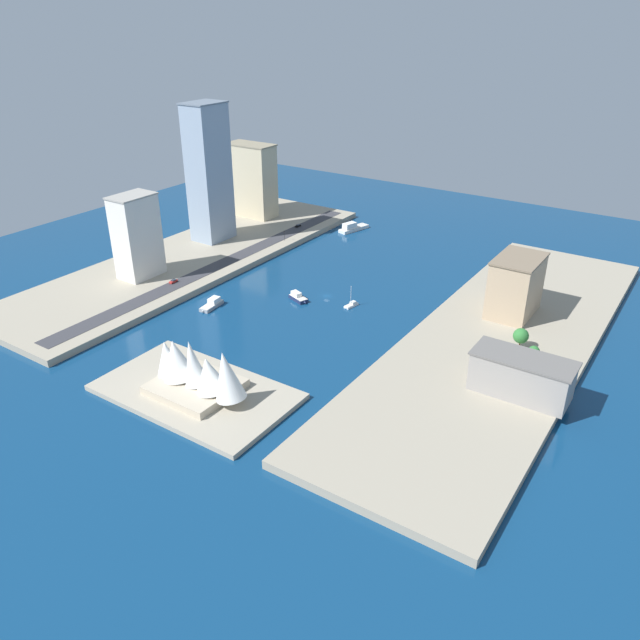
{
  "coord_description": "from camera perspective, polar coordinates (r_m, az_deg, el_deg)",
  "views": [
    {
      "loc": [
        -153.86,
        236.04,
        128.86
      ],
      "look_at": [
        -14.97,
        28.22,
        2.53
      ],
      "focal_mm": 34.73,
      "sensor_mm": 36.0,
      "label": 1
    }
  ],
  "objects": [
    {
      "name": "tower_tall_glass",
      "position": [
        375.43,
        -10.2,
        13.16
      ],
      "size": [
        17.74,
        23.2,
        79.16
      ],
      "color": "#8C9EB2",
      "rests_on": "quay_east"
    },
    {
      "name": "hotel_broad_white",
      "position": [
        331.91,
        -16.52,
        7.41
      ],
      "size": [
        15.08,
        22.47,
        42.91
      ],
      "color": "silver",
      "rests_on": "quay_east"
    },
    {
      "name": "peninsula_point",
      "position": [
        236.51,
        -11.36,
        -6.51
      ],
      "size": [
        73.64,
        42.62,
        2.0
      ],
      "primitive_type": "cube",
      "color": "#A89E89",
      "rests_on": "ground_plane"
    },
    {
      "name": "suv_black",
      "position": [
        401.27,
        -2.05,
        8.68
      ],
      "size": [
        2.0,
        4.37,
        1.46
      ],
      "color": "black",
      "rests_on": "road_strip"
    },
    {
      "name": "patrol_launch_navy",
      "position": [
        304.96,
        -2.04,
        2.1
      ],
      "size": [
        12.35,
        8.16,
        3.86
      ],
      "color": "#1E284C",
      "rests_on": "ground_plane"
    },
    {
      "name": "park_tree_cluster",
      "position": [
        257.18,
        18.34,
        -2.45
      ],
      "size": [
        13.72,
        23.59,
        9.42
      ],
      "color": "brown",
      "rests_on": "quay_west"
    },
    {
      "name": "opera_landmark",
      "position": [
        230.69,
        -11.38,
        -4.58
      ],
      "size": [
        42.52,
        26.57,
        21.61
      ],
      "color": "#BCAD93",
      "rests_on": "peninsula_point"
    },
    {
      "name": "quay_west",
      "position": [
        275.75,
        16.37,
        -1.85
      ],
      "size": [
        70.0,
        240.0,
        3.25
      ],
      "primitive_type": "cube",
      "color": "#9E937F",
      "rests_on": "ground_plane"
    },
    {
      "name": "traffic_light_waterfront",
      "position": [
        375.16,
        -3.3,
        7.91
      ],
      "size": [
        0.36,
        0.36,
        6.5
      ],
      "color": "black",
      "rests_on": "quay_east"
    },
    {
      "name": "carpark_squat_concrete",
      "position": [
        234.29,
        18.07,
        -4.9
      ],
      "size": [
        35.99,
        15.73,
        15.24
      ],
      "color": "gray",
      "rests_on": "quay_west"
    },
    {
      "name": "ground_plane",
      "position": [
        309.82,
        0.6,
        2.23
      ],
      "size": [
        440.0,
        440.0,
        0.0
      ],
      "primitive_type": "plane",
      "color": "navy"
    },
    {
      "name": "road_strip",
      "position": [
        346.96,
        -8.78,
        5.28
      ],
      "size": [
        9.78,
        228.0,
        0.15
      ],
      "primitive_type": "cube",
      "color": "#38383D",
      "rests_on": "quay_east"
    },
    {
      "name": "pickup_red",
      "position": [
        325.13,
        -13.36,
        3.5
      ],
      "size": [
        2.11,
        4.61,
        1.55
      ],
      "color": "black",
      "rests_on": "road_strip"
    },
    {
      "name": "apartment_midrise_tan",
      "position": [
        292.7,
        17.57,
        3.01
      ],
      "size": [
        18.88,
        28.3,
        27.21
      ],
      "color": "tan",
      "rests_on": "quay_west"
    },
    {
      "name": "ferry_white_commuter",
      "position": [
        404.48,
        3.01,
        8.5
      ],
      "size": [
        11.58,
        23.6,
        5.71
      ],
      "color": "silver",
      "rests_on": "ground_plane"
    },
    {
      "name": "quay_east",
      "position": [
        362.15,
        -11.4,
        5.7
      ],
      "size": [
        70.0,
        240.0,
        3.25
      ],
      "primitive_type": "cube",
      "color": "#9E937F",
      "rests_on": "ground_plane"
    },
    {
      "name": "yacht_sleek_gray",
      "position": [
        302.14,
        -9.9,
        1.46
      ],
      "size": [
        6.55,
        15.19,
        4.08
      ],
      "color": "#999EA3",
      "rests_on": "ground_plane"
    },
    {
      "name": "office_block_beige",
      "position": [
        421.71,
        -6.31,
        12.68
      ],
      "size": [
        32.49,
        16.69,
        47.49
      ],
      "color": "#C6B793",
      "rests_on": "quay_east"
    },
    {
      "name": "sailboat_small_white",
      "position": [
        298.82,
        2.92,
        1.41
      ],
      "size": [
        4.26,
        8.64,
        10.9
      ],
      "color": "white",
      "rests_on": "ground_plane"
    }
  ]
}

